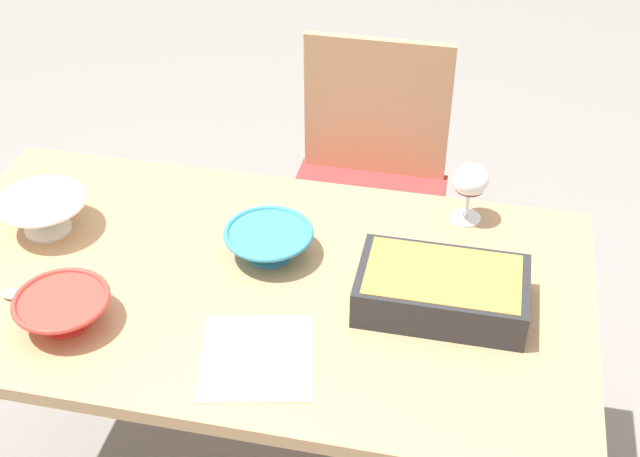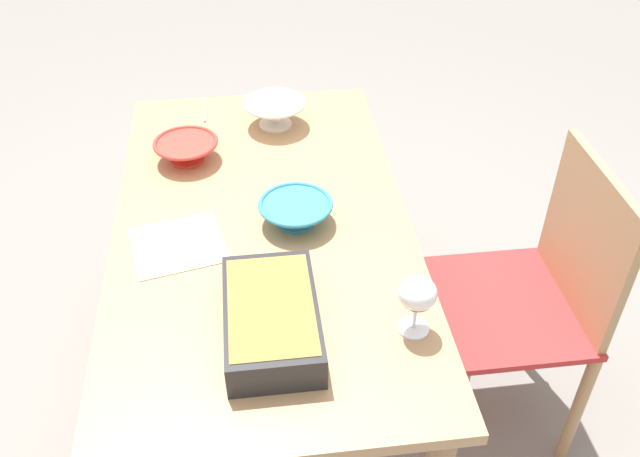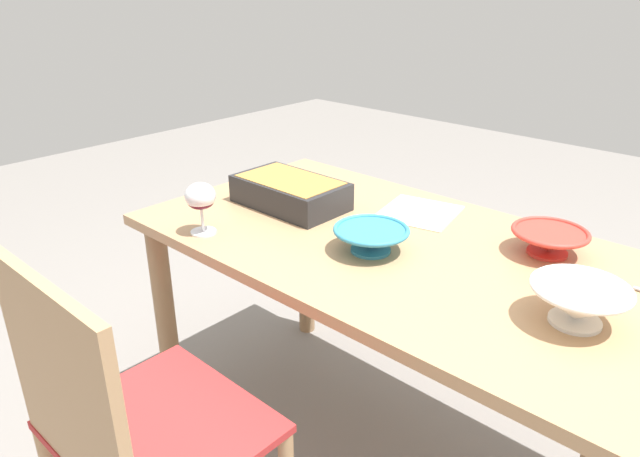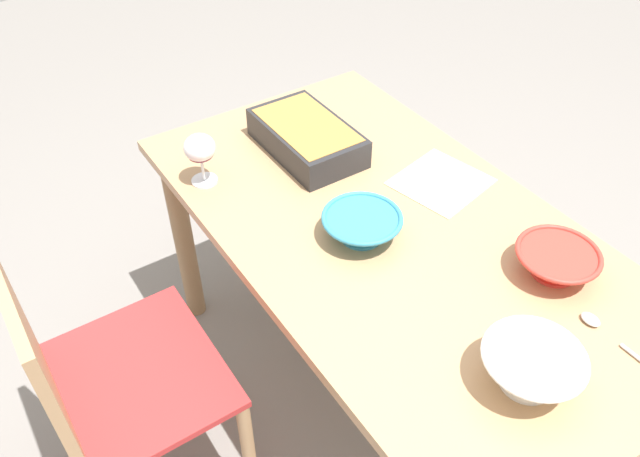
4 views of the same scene
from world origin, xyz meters
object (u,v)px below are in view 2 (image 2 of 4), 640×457
small_bowl (186,149)px  napkin (178,245)px  chair (535,292)px  wine_glass (417,296)px  mixing_bowl (296,211)px  casserole_dish (273,317)px  serving_spoon (204,124)px  dining_table (264,251)px  serving_bowl (275,112)px

small_bowl → napkin: small_bowl is taller
chair → wine_glass: size_ratio=6.15×
napkin → mixing_bowl: bearing=100.3°
casserole_dish → serving_spoon: size_ratio=1.35×
wine_glass → napkin: 0.64m
casserole_dish → mixing_bowl: casserole_dish is taller
mixing_bowl → small_bowl: 0.45m
dining_table → small_bowl: 0.41m
chair → serving_spoon: chair is taller
mixing_bowl → napkin: bearing=-79.7°
small_bowl → serving_spoon: 0.20m
small_bowl → mixing_bowl: bearing=40.6°
casserole_dish → small_bowl: 0.75m
mixing_bowl → wine_glass: bearing=28.2°
chair → small_bowl: bearing=-115.8°
mixing_bowl → dining_table: bearing=-101.1°
wine_glass → casserole_dish: 0.31m
casserole_dish → serving_bowl: size_ratio=1.70×
dining_table → serving_bowl: size_ratio=7.17×
small_bowl → serving_bowl: size_ratio=0.96×
casserole_dish → serving_spoon: 0.94m
wine_glass → serving_bowl: 0.96m
napkin → casserole_dish: bearing=34.2°
napkin → serving_spoon: bearing=174.0°
chair → small_bowl: 1.09m
dining_table → mixing_bowl: (0.02, 0.09, 0.14)m
napkin → serving_bowl: bearing=153.1°
mixing_bowl → napkin: 0.31m
chair → serving_bowl: size_ratio=4.50×
wine_glass → mixing_bowl: bearing=-151.8°
casserole_dish → mixing_bowl: size_ratio=1.74×
dining_table → napkin: (0.07, -0.22, 0.11)m
serving_spoon → casserole_dish: bearing=9.9°
chair → casserole_dish: size_ratio=2.64×
wine_glass → mixing_bowl: wine_glass is taller
serving_bowl → casserole_dish: bearing=-4.3°
small_bowl → serving_spoon: small_bowl is taller
small_bowl → napkin: size_ratio=0.85×
chair → mixing_bowl: size_ratio=4.58×
napkin → chair: bearing=86.2°
mixing_bowl → small_bowl: bearing=-139.4°
dining_table → wine_glass: 0.57m
wine_glass → napkin: bearing=-123.9°
casserole_dish → chair: bearing=109.5°
chair → casserole_dish: 0.83m
chair → mixing_bowl: chair is taller
dining_table → mixing_bowl: 0.17m
chair → napkin: bearing=-93.8°
serving_spoon → napkin: (0.59, -0.06, -0.01)m
wine_glass → serving_spoon: 1.06m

